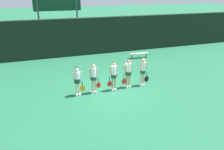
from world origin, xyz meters
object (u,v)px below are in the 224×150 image
tennis_ball_3 (128,77)px  tennis_ball_6 (83,83)px  player_3 (128,71)px  player_0 (77,79)px  tennis_ball_8 (148,74)px  tennis_ball_1 (150,78)px  tennis_ball_5 (159,94)px  player_2 (114,74)px  player_1 (94,76)px  tennis_ball_9 (102,84)px  bench_courtside (139,54)px  player_4 (143,69)px  tennis_ball_2 (94,105)px  tennis_ball_0 (75,90)px  scoreboard (57,5)px  tennis_ball_7 (136,99)px  tennis_ball_4 (54,87)px

tennis_ball_3 → tennis_ball_6: size_ratio=0.99×
player_3 → tennis_ball_6: 3.05m
player_0 → tennis_ball_8: size_ratio=24.25×
tennis_ball_1 → tennis_ball_5: tennis_ball_5 is taller
player_2 → tennis_ball_5: (2.21, -1.48, -0.98)m
player_0 → tennis_ball_5: (4.35, -1.49, -0.95)m
player_1 → player_3: size_ratio=1.00×
player_3 → tennis_ball_9: player_3 is taller
bench_courtside → player_4: bearing=-108.0°
tennis_ball_6 → tennis_ball_9: bearing=-25.3°
tennis_ball_8 → tennis_ball_2: bearing=-147.4°
bench_courtside → tennis_ball_8: bearing=-101.3°
player_4 → tennis_ball_0: player_4 is taller
tennis_ball_2 → tennis_ball_3: 4.36m
tennis_ball_8 → tennis_ball_6: bearing=-179.6°
tennis_ball_2 → tennis_ball_6: (0.08, 2.98, 0.00)m
player_3 → player_0: bearing=176.9°
scoreboard → player_4: 10.07m
player_0 → player_3: bearing=-2.6°
bench_courtside → tennis_ball_2: 9.07m
player_0 → tennis_ball_8: (5.27, 1.56, -0.95)m
player_0 → tennis_ball_5: 4.69m
scoreboard → tennis_ball_5: size_ratio=80.99×
scoreboard → tennis_ball_8: bearing=-54.4°
scoreboard → tennis_ball_6: (0.46, -7.17, -4.35)m
tennis_ball_0 → tennis_ball_1: bearing=1.5°
tennis_ball_3 → tennis_ball_5: 3.04m
tennis_ball_5 → player_4: bearing=100.0°
tennis_ball_2 → tennis_ball_5: (3.80, -0.04, 0.00)m
scoreboard → tennis_ball_5: 11.84m
player_0 → tennis_ball_1: player_0 is taller
scoreboard → tennis_ball_1: size_ratio=82.19×
tennis_ball_3 → tennis_ball_8: (1.50, 0.07, -0.00)m
player_2 → tennis_ball_5: bearing=-31.9°
tennis_ball_6 → tennis_ball_7: (2.28, -3.12, -0.00)m
tennis_ball_0 → tennis_ball_8: (5.35, 0.85, 0.00)m
tennis_ball_1 → player_4: bearing=-140.1°
player_0 → tennis_ball_7: bearing=-32.7°
player_1 → tennis_ball_5: (3.41, -1.51, -1.02)m
scoreboard → player_2: bearing=-77.2°
tennis_ball_1 → tennis_ball_9: size_ratio=1.06×
tennis_ball_6 → tennis_ball_3: bearing=-0.6°
tennis_ball_3 → tennis_ball_1: bearing=-26.9°
tennis_ball_1 → player_1: bearing=-168.6°
scoreboard → tennis_ball_8: 9.79m
tennis_ball_5 → tennis_ball_2: bearing=179.4°
tennis_ball_2 → tennis_ball_9: 2.73m
tennis_ball_4 → tennis_ball_8: (6.46, 0.13, -0.00)m
player_1 → bench_courtside: bearing=52.2°
tennis_ball_5 → tennis_ball_3: bearing=101.2°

